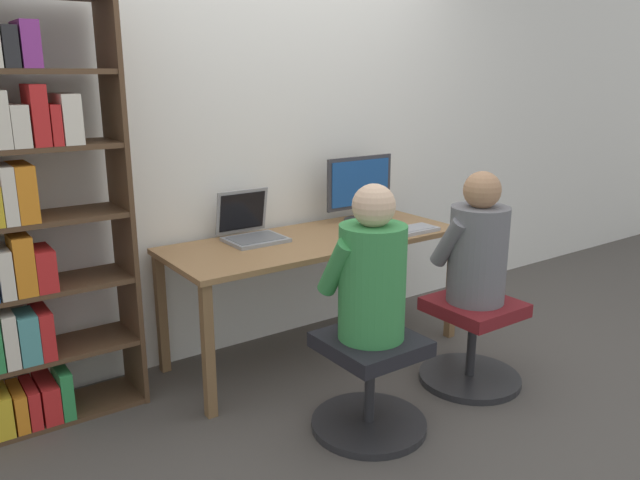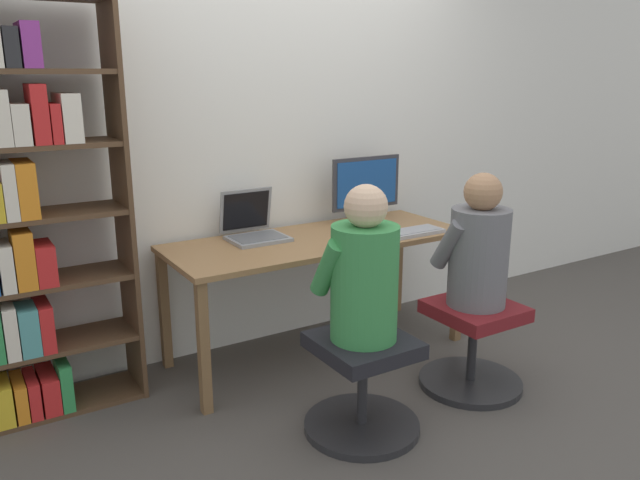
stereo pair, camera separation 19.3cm
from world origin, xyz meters
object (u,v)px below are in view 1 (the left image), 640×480
desktop_monitor (360,188)px  bookshelf (13,225)px  office_chair_right (370,382)px  office_chair_left (472,340)px  person_at_monitor (478,246)px  person_at_laptop (372,272)px  keyboard (406,231)px  laptop (251,230)px

desktop_monitor → bookshelf: (-2.00, -0.05, 0.05)m
office_chair_right → office_chair_left: bearing=3.2°
desktop_monitor → bookshelf: 2.00m
office_chair_right → person_at_monitor: bearing=3.5°
bookshelf → person_at_laptop: bearing=-36.7°
keyboard → office_chair_right: size_ratio=0.74×
laptop → person_at_monitor: (0.80, -0.95, -0.01)m
person_at_monitor → keyboard: bearing=88.2°
person_at_monitor → bookshelf: bearing=155.8°
laptop → person_at_laptop: 0.99m
keyboard → person_at_laptop: size_ratio=0.57×
person_at_laptop → bookshelf: bearing=143.3°
laptop → bookshelf: bookshelf is taller
office_chair_right → desktop_monitor: bearing=53.9°
desktop_monitor → office_chair_right: (-0.73, -1.00, -0.69)m
person_at_laptop → keyboard: bearing=37.9°
office_chair_right → person_at_laptop: (0.00, 0.01, 0.54)m
person_at_monitor → office_chair_left: bearing=-90.0°
person_at_laptop → bookshelf: (-1.27, 0.95, 0.20)m
keyboard → office_chair_left: (-0.02, -0.56, -0.49)m
keyboard → bookshelf: bookshelf is taller
office_chair_right → person_at_laptop: bearing=90.0°
laptop → desktop_monitor: bearing=0.4°
keyboard → bookshelf: bearing=170.1°
person_at_monitor → bookshelf: (-2.01, 0.91, 0.21)m
laptop → office_chair_right: laptop is taller
desktop_monitor → person_at_laptop: (-0.73, -1.00, -0.16)m
desktop_monitor → office_chair_right: bearing=-126.1°
keyboard → laptop: bearing=154.2°
desktop_monitor → office_chair_left: bearing=-89.1°
person_at_laptop → bookshelf: size_ratio=0.36×
desktop_monitor → keyboard: bearing=-85.3°
desktop_monitor → person_at_laptop: 1.24m
office_chair_left → laptop: bearing=130.0°
person_at_monitor → person_at_laptop: (-0.74, -0.04, 0.01)m
bookshelf → person_at_monitor: bearing=-24.2°
keyboard → person_at_laptop: 0.97m
office_chair_right → person_at_laptop: 0.54m
laptop → office_chair_left: bearing=-50.0°
keyboard → office_chair_right: keyboard is taller
person_at_laptop → bookshelf: 1.60m
office_chair_left → person_at_laptop: bearing=-177.2°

